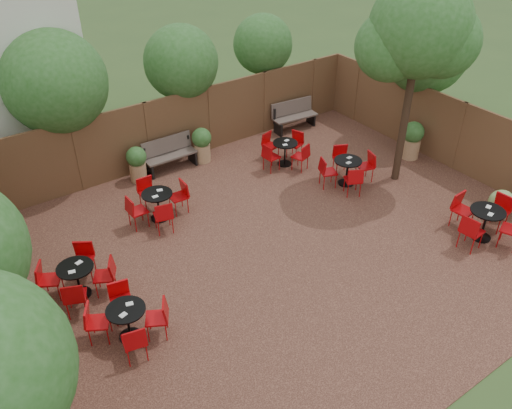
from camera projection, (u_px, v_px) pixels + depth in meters
ground at (288, 242)px, 12.42m from camera, size 80.00×80.00×0.00m
courtyard_paving at (288, 242)px, 12.42m from camera, size 12.00×10.00×0.02m
fence_back at (180, 127)px, 15.25m from camera, size 12.00×0.08×2.00m
fence_left at (10, 323)px, 8.97m from camera, size 0.08×10.00×2.00m
fence_right at (459, 136)px, 14.76m from camera, size 0.08×10.00×2.00m
overhang_foliage at (127, 124)px, 11.41m from camera, size 15.75×10.73×2.66m
courtyard_tree at (419, 34)px, 12.58m from camera, size 2.64×2.54×5.36m
park_bench_left at (169, 153)px, 14.98m from camera, size 1.51×0.49×0.93m
park_bench_right at (294, 115)px, 17.15m from camera, size 1.54×0.63×0.93m
bistro_tables at (265, 216)px, 12.52m from camera, size 9.91×6.99×0.89m
planters at (207, 160)px, 14.47m from camera, size 11.57×4.19×1.12m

